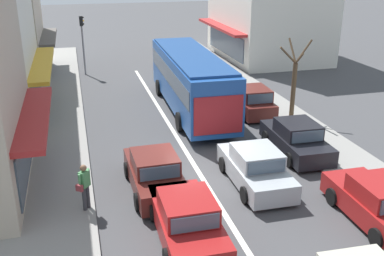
{
  "coord_description": "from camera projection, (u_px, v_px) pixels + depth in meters",
  "views": [
    {
      "loc": [
        -4.42,
        -15.15,
        8.15
      ],
      "look_at": [
        0.21,
        2.28,
        1.2
      ],
      "focal_mm": 42.0,
      "sensor_mm": 36.0,
      "label": 1
    }
  ],
  "objects": [
    {
      "name": "ground_plane",
      "position": [
        202.0,
        177.0,
        17.65
      ],
      "size": [
        140.0,
        140.0,
        0.0
      ],
      "primitive_type": "plane",
      "color": "#3F3F42"
    },
    {
      "name": "lane_centre_line",
      "position": [
        178.0,
        139.0,
        21.25
      ],
      "size": [
        0.2,
        28.0,
        0.01
      ],
      "primitive_type": "cube",
      "color": "silver",
      "rests_on": "ground"
    },
    {
      "name": "sidewalk_left",
      "position": [
        30.0,
        137.0,
        21.41
      ],
      "size": [
        5.2,
        44.0,
        0.14
      ],
      "primitive_type": "cube",
      "color": "gray",
      "rests_on": "ground"
    },
    {
      "name": "kerb_right",
      "position": [
        280.0,
        114.0,
        24.52
      ],
      "size": [
        2.8,
        44.0,
        0.12
      ],
      "primitive_type": "cube",
      "color": "gray",
      "rests_on": "ground"
    },
    {
      "name": "city_bus",
      "position": [
        191.0,
        78.0,
        24.58
      ],
      "size": [
        2.96,
        10.92,
        3.23
      ],
      "color": "#1E4C99",
      "rests_on": "ground"
    },
    {
      "name": "sedan_adjacent_lane_trail",
      "position": [
        187.0,
        220.0,
        13.59
      ],
      "size": [
        1.93,
        4.22,
        1.47
      ],
      "color": "maroon",
      "rests_on": "ground"
    },
    {
      "name": "sedan_behind_bus_mid",
      "position": [
        155.0,
        173.0,
        16.49
      ],
      "size": [
        1.95,
        4.23,
        1.47
      ],
      "color": "#561E19",
      "rests_on": "ground"
    },
    {
      "name": "sedan_queue_gap_filler",
      "position": [
        255.0,
        168.0,
        16.9
      ],
      "size": [
        1.94,
        4.22,
        1.47
      ],
      "color": "#9EA3A8",
      "rests_on": "ground"
    },
    {
      "name": "parked_sedan_kerb_front",
      "position": [
        378.0,
        203.0,
        14.5
      ],
      "size": [
        1.95,
        4.23,
        1.47
      ],
      "color": "maroon",
      "rests_on": "ground"
    },
    {
      "name": "parked_sedan_kerb_second",
      "position": [
        296.0,
        139.0,
        19.57
      ],
      "size": [
        1.98,
        4.24,
        1.47
      ],
      "color": "black",
      "rests_on": "ground"
    },
    {
      "name": "parked_hatchback_kerb_third",
      "position": [
        252.0,
        101.0,
        24.45
      ],
      "size": [
        1.91,
        3.75,
        1.54
      ],
      "color": "#561E19",
      "rests_on": "ground"
    },
    {
      "name": "traffic_light_downstreet",
      "position": [
        82.0,
        35.0,
        31.81
      ],
      "size": [
        0.33,
        0.24,
        4.2
      ],
      "color": "gray",
      "rests_on": "ground"
    },
    {
      "name": "street_tree_right",
      "position": [
        294.0,
        84.0,
        23.17
      ],
      "size": [
        1.77,
        1.65,
        4.21
      ],
      "color": "brown",
      "rests_on": "ground"
    },
    {
      "name": "pedestrian_with_handbag_near",
      "position": [
        85.0,
        184.0,
        14.85
      ],
      "size": [
        0.5,
        0.6,
        1.63
      ],
      "color": "#333338",
      "rests_on": "sidewalk_left"
    }
  ]
}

